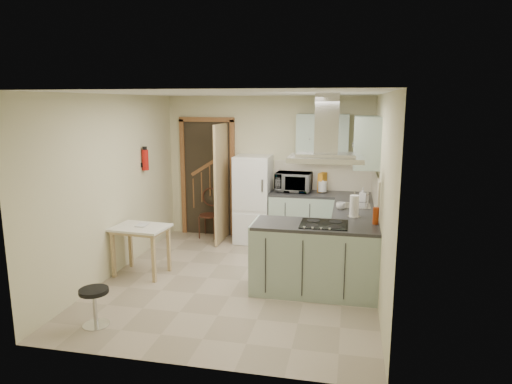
% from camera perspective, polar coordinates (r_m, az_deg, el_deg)
% --- Properties ---
extents(floor, '(4.20, 4.20, 0.00)m').
position_cam_1_polar(floor, '(6.35, -2.02, -10.98)').
color(floor, tan).
rests_on(floor, ground).
extents(ceiling, '(4.20, 4.20, 0.00)m').
position_cam_1_polar(ceiling, '(5.88, -2.19, 12.21)').
color(ceiling, silver).
rests_on(ceiling, back_wall).
extents(back_wall, '(3.60, 0.00, 3.60)m').
position_cam_1_polar(back_wall, '(8.01, 1.50, 2.98)').
color(back_wall, beige).
rests_on(back_wall, floor).
extents(left_wall, '(0.00, 4.20, 4.20)m').
position_cam_1_polar(left_wall, '(6.65, -17.34, 0.77)').
color(left_wall, beige).
rests_on(left_wall, floor).
extents(right_wall, '(0.00, 4.20, 4.20)m').
position_cam_1_polar(right_wall, '(5.83, 15.34, -0.53)').
color(right_wall, beige).
rests_on(right_wall, floor).
extents(doorway, '(1.10, 0.12, 2.10)m').
position_cam_1_polar(doorway, '(8.28, -6.06, 1.79)').
color(doorway, brown).
rests_on(doorway, floor).
extents(fridge, '(0.60, 0.60, 1.50)m').
position_cam_1_polar(fridge, '(7.85, -0.35, -0.89)').
color(fridge, white).
rests_on(fridge, floor).
extents(counter_back, '(1.08, 0.60, 0.90)m').
position_cam_1_polar(counter_back, '(7.79, 5.86, -3.32)').
color(counter_back, '#9EB2A0').
rests_on(counter_back, floor).
extents(counter_right, '(0.60, 1.95, 0.90)m').
position_cam_1_polar(counter_right, '(7.10, 12.06, -4.95)').
color(counter_right, '#9EB2A0').
rests_on(counter_right, floor).
extents(splashback, '(1.68, 0.02, 0.50)m').
position_cam_1_polar(splashback, '(7.91, 8.35, 2.02)').
color(splashback, beige).
rests_on(splashback, counter_back).
extents(wall_cabinet_back, '(0.85, 0.35, 0.70)m').
position_cam_1_polar(wall_cabinet_back, '(7.66, 8.34, 7.01)').
color(wall_cabinet_back, '#9EB2A0').
rests_on(wall_cabinet_back, back_wall).
extents(wall_cabinet_right, '(0.35, 0.90, 0.70)m').
position_cam_1_polar(wall_cabinet_right, '(6.58, 13.66, 6.14)').
color(wall_cabinet_right, '#9EB2A0').
rests_on(wall_cabinet_right, right_wall).
extents(peninsula, '(1.55, 0.65, 0.90)m').
position_cam_1_polar(peninsula, '(5.87, 7.39, -8.25)').
color(peninsula, '#9EB2A0').
rests_on(peninsula, floor).
extents(hob, '(0.58, 0.50, 0.01)m').
position_cam_1_polar(hob, '(5.73, 8.50, -3.99)').
color(hob, black).
rests_on(hob, peninsula).
extents(extractor_hood, '(0.90, 0.55, 0.10)m').
position_cam_1_polar(extractor_hood, '(5.57, 8.74, 4.11)').
color(extractor_hood, silver).
rests_on(extractor_hood, ceiling).
extents(sink, '(0.45, 0.40, 0.01)m').
position_cam_1_polar(sink, '(6.82, 12.22, -1.68)').
color(sink, silver).
rests_on(sink, counter_right).
extents(fire_extinguisher, '(0.10, 0.10, 0.32)m').
position_cam_1_polar(fire_extinguisher, '(7.37, -13.67, 3.91)').
color(fire_extinguisher, '#B2140F').
rests_on(fire_extinguisher, left_wall).
extents(drop_leaf_table, '(0.79, 0.62, 0.70)m').
position_cam_1_polar(drop_leaf_table, '(6.64, -14.13, -7.10)').
color(drop_leaf_table, tan).
rests_on(drop_leaf_table, floor).
extents(bentwood_chair, '(0.38, 0.38, 0.80)m').
position_cam_1_polar(bentwood_chair, '(8.21, -5.85, -2.92)').
color(bentwood_chair, '#4A2118').
rests_on(bentwood_chair, floor).
extents(stool, '(0.35, 0.35, 0.42)m').
position_cam_1_polar(stool, '(5.39, -19.49, -13.40)').
color(stool, black).
rests_on(stool, floor).
extents(microwave, '(0.61, 0.43, 0.33)m').
position_cam_1_polar(microwave, '(7.74, 4.71, 1.25)').
color(microwave, black).
rests_on(microwave, counter_back).
extents(kettle, '(0.15, 0.15, 0.21)m').
position_cam_1_polar(kettle, '(7.70, 8.30, 0.69)').
color(kettle, white).
rests_on(kettle, counter_back).
extents(cereal_box, '(0.15, 0.23, 0.32)m').
position_cam_1_polar(cereal_box, '(7.78, 8.28, 1.21)').
color(cereal_box, orange).
rests_on(cereal_box, counter_back).
extents(soap_bottle, '(0.11, 0.12, 0.22)m').
position_cam_1_polar(soap_bottle, '(7.12, 13.23, -0.33)').
color(soap_bottle, '#B1B2BE').
rests_on(soap_bottle, counter_right).
extents(paper_towel, '(0.14, 0.14, 0.30)m').
position_cam_1_polar(paper_towel, '(6.14, 12.18, -1.70)').
color(paper_towel, white).
rests_on(paper_towel, counter_right).
extents(cup, '(0.16, 0.16, 0.10)m').
position_cam_1_polar(cup, '(6.55, 10.55, -1.73)').
color(cup, silver).
rests_on(cup, counter_right).
extents(red_bottle, '(0.08, 0.08, 0.21)m').
position_cam_1_polar(red_bottle, '(5.85, 14.74, -2.90)').
color(red_bottle, '#A0350D').
rests_on(red_bottle, peninsula).
extents(book, '(0.15, 0.20, 0.09)m').
position_cam_1_polar(book, '(6.61, -14.66, -3.68)').
color(book, '#943149').
rests_on(book, drop_leaf_table).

